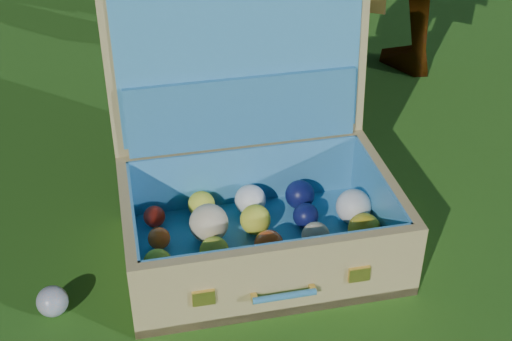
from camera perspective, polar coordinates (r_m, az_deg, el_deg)
name	(u,v)px	position (r m, az deg, el deg)	size (l,w,h in m)	color
ground	(274,302)	(1.62, 1.42, -10.45)	(60.00, 60.00, 0.00)	#215114
stray_ball	(52,301)	(1.63, -15.98, -10.03)	(0.07, 0.07, 0.07)	teal
suitcase	(255,177)	(1.69, -0.10, -0.50)	(0.67, 0.55, 0.61)	tan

